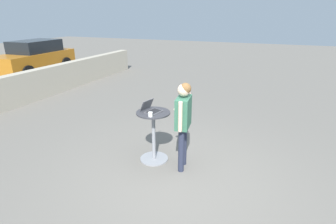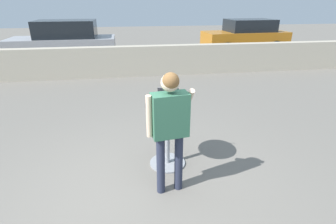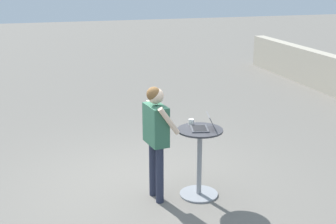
{
  "view_description": "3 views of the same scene",
  "coord_description": "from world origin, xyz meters",
  "px_view_note": "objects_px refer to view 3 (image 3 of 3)",
  "views": [
    {
      "loc": [
        -3.67,
        -1.3,
        2.72
      ],
      "look_at": [
        0.4,
        0.37,
        1.08
      ],
      "focal_mm": 28.0,
      "sensor_mm": 36.0,
      "label": 1
    },
    {
      "loc": [
        -0.07,
        -2.77,
        2.38
      ],
      "look_at": [
        0.44,
        0.46,
        0.99
      ],
      "focal_mm": 28.0,
      "sensor_mm": 36.0,
      "label": 2
    },
    {
      "loc": [
        6.27,
        -1.48,
        3.12
      ],
      "look_at": [
        0.31,
        0.28,
        1.25
      ],
      "focal_mm": 50.0,
      "sensor_mm": 36.0,
      "label": 3
    }
  ],
  "objects_px": {
    "laptop": "(203,126)",
    "standing_person": "(156,129)",
    "cafe_table": "(199,159)",
    "coffee_mug": "(191,122)"
  },
  "relations": [
    {
      "from": "cafe_table",
      "to": "laptop",
      "type": "bearing_deg",
      "value": 73.79
    },
    {
      "from": "cafe_table",
      "to": "coffee_mug",
      "type": "relative_size",
      "value": 9.12
    },
    {
      "from": "cafe_table",
      "to": "coffee_mug",
      "type": "xyz_separation_m",
      "value": [
        -0.22,
        -0.05,
        0.49
      ]
    },
    {
      "from": "standing_person",
      "to": "cafe_table",
      "type": "bearing_deg",
      "value": 83.75
    },
    {
      "from": "coffee_mug",
      "to": "laptop",
      "type": "bearing_deg",
      "value": 22.36
    },
    {
      "from": "cafe_table",
      "to": "coffee_mug",
      "type": "bearing_deg",
      "value": -166.73
    },
    {
      "from": "laptop",
      "to": "standing_person",
      "type": "height_order",
      "value": "standing_person"
    },
    {
      "from": "laptop",
      "to": "coffee_mug",
      "type": "xyz_separation_m",
      "value": [
        -0.24,
        -0.1,
        -0.01
      ]
    },
    {
      "from": "laptop",
      "to": "standing_person",
      "type": "relative_size",
      "value": 0.24
    },
    {
      "from": "laptop",
      "to": "cafe_table",
      "type": "bearing_deg",
      "value": -106.21
    }
  ]
}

